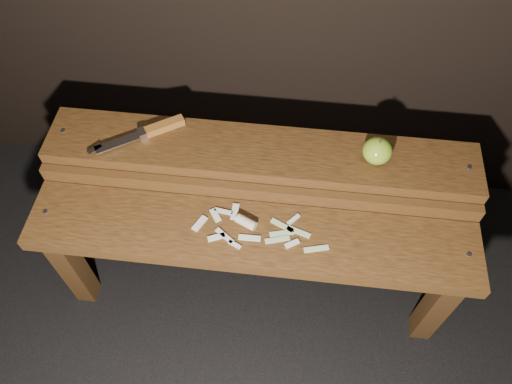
# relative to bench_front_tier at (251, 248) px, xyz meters

# --- Properties ---
(ground) EXTENTS (60.00, 60.00, 0.00)m
(ground) POSITION_rel_bench_front_tier_xyz_m (0.00, 0.06, -0.35)
(ground) COLOR black
(bench_front_tier) EXTENTS (1.20, 0.20, 0.42)m
(bench_front_tier) POSITION_rel_bench_front_tier_xyz_m (0.00, 0.00, 0.00)
(bench_front_tier) COLOR #39210E
(bench_front_tier) RESTS_ON ground
(bench_rear_tier) EXTENTS (1.20, 0.21, 0.50)m
(bench_rear_tier) POSITION_rel_bench_front_tier_xyz_m (0.00, 0.23, 0.06)
(bench_rear_tier) COLOR #39210E
(bench_rear_tier) RESTS_ON ground
(apple) EXTENTS (0.08, 0.08, 0.08)m
(apple) POSITION_rel_bench_front_tier_xyz_m (0.31, 0.23, 0.18)
(apple) COLOR #84A321
(apple) RESTS_ON bench_rear_tier
(knife) EXTENTS (0.24, 0.17, 0.02)m
(knife) POSITION_rel_bench_front_tier_xyz_m (-0.31, 0.25, 0.16)
(knife) COLOR #955720
(knife) RESTS_ON bench_rear_tier
(apple_scraps) EXTENTS (0.36, 0.14, 0.03)m
(apple_scraps) POSITION_rel_bench_front_tier_xyz_m (-0.01, 0.02, 0.07)
(apple_scraps) COLOR beige
(apple_scraps) RESTS_ON bench_front_tier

